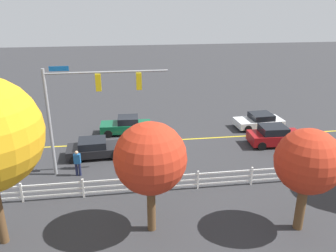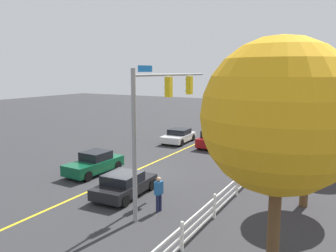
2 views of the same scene
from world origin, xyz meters
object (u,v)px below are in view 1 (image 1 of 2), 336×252
Objects in this scene: car_0 at (259,121)px; tree_0 at (150,159)px; car_1 at (275,136)px; car_3 at (95,148)px; tree_1 at (308,162)px; pedestrian at (77,162)px; car_2 at (126,126)px.

tree_0 is (10.47, 12.37, 3.14)m from car_0.
car_1 is 0.99× the size of car_3.
pedestrian is at bearing -31.72° from tree_1.
tree_0 reaches higher than car_3.
car_3 is at bearing 12.30° from car_0.
car_2 is 2.45× the size of pedestrian.
pedestrian is 7.69m from tree_0.
car_3 is (13.63, 3.81, 0.01)m from car_0.
pedestrian reaches higher than car_1.
pedestrian is at bearing 67.00° from car_2.
tree_0 is at bearing -139.68° from pedestrian.
tree_1 is (3.18, 9.62, 2.81)m from car_1.
car_3 is at bearing -69.75° from tree_0.
car_0 is at bearing 87.31° from car_1.
pedestrian is 0.31× the size of tree_0.
car_0 is at bearing -130.26° from tree_0.
car_0 is 2.43× the size of pedestrian.
car_3 is 14.18m from tree_1.
tree_1 is at bearing -106.28° from car_1.
tree_0 is at bearing 96.10° from car_2.
car_0 is 1.04× the size of car_1.
car_2 is at bearing -19.21° from pedestrian.
pedestrian is (0.88, 2.65, 0.30)m from car_3.
car_2 is at bearing -59.93° from tree_1.
car_1 reaches higher than car_2.
tree_1 is (-10.15, 9.47, 2.92)m from car_3.
car_2 is 4.69m from car_3.
car_1 is at bearing 81.99° from car_0.
car_0 is 0.99× the size of car_2.
tree_1 reaches higher than car_3.
car_3 is at bearing -12.33° from pedestrian.
car_1 is 11.72m from car_2.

